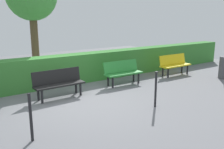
{
  "coord_description": "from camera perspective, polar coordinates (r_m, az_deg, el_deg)",
  "views": [
    {
      "loc": [
        3.0,
        6.3,
        2.45
      ],
      "look_at": [
        -1.56,
        -0.31,
        0.55
      ],
      "focal_mm": 39.71,
      "sensor_mm": 36.0,
      "label": 1
    }
  ],
  "objects": [
    {
      "name": "ground_plane",
      "position": [
        7.4,
        -8.67,
        -6.2
      ],
      "size": [
        20.33,
        20.33,
        0.0
      ],
      "primitive_type": "plane",
      "color": "slate"
    },
    {
      "name": "hedge_row",
      "position": [
        9.46,
        -7.66,
        1.51
      ],
      "size": [
        16.33,
        0.66,
        1.07
      ],
      "primitive_type": "cube",
      "color": "#387F33",
      "rests_on": "ground_plane"
    },
    {
      "name": "bench_green",
      "position": [
        9.05,
        2.44,
        0.72
      ],
      "size": [
        1.46,
        0.5,
        0.86
      ],
      "rotation": [
        0.0,
        0.0,
        -0.03
      ],
      "color": "#2D8C38",
      "rests_on": "ground_plane"
    },
    {
      "name": "railing_post_mid",
      "position": [
        6.87,
        10.03,
        -3.4
      ],
      "size": [
        0.06,
        0.06,
        1.0
      ],
      "primitive_type": "cylinder",
      "color": "black",
      "rests_on": "ground_plane"
    },
    {
      "name": "railing_post_far",
      "position": [
        5.2,
        -18.19,
        -9.41
      ],
      "size": [
        0.06,
        0.06,
        1.0
      ],
      "primitive_type": "cylinder",
      "color": "black",
      "rests_on": "ground_plane"
    },
    {
      "name": "bench_yellow",
      "position": [
        10.84,
        14.16,
        2.42
      ],
      "size": [
        1.49,
        0.47,
        0.86
      ],
      "rotation": [
        0.0,
        0.0,
        -0.01
      ],
      "color": "yellow",
      "rests_on": "ground_plane"
    },
    {
      "name": "bench_black",
      "position": [
        7.74,
        -12.19,
        -1.74
      ],
      "size": [
        1.57,
        0.5,
        0.86
      ],
      "rotation": [
        0.0,
        0.0,
        0.03
      ],
      "color": "black",
      "rests_on": "ground_plane"
    }
  ]
}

